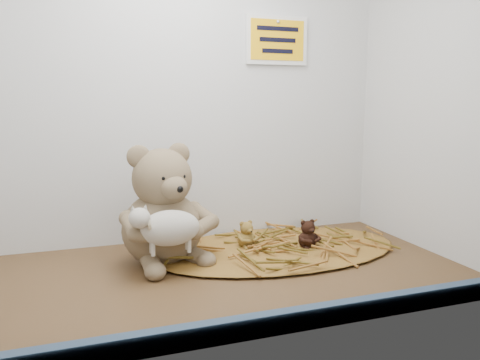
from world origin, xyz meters
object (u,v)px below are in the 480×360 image
object	(u,v)px
toy_lamb	(170,228)
mini_teddy_tan	(246,233)
main_teddy	(162,204)
mini_teddy_brown	(308,233)

from	to	relation	value
toy_lamb	mini_teddy_tan	xyz separation A→B (cm)	(21.76, 11.68, -6.19)
toy_lamb	main_teddy	bearing A→B (deg)	90.00
mini_teddy_tan	mini_teddy_brown	distance (cm)	15.73
toy_lamb	mini_teddy_brown	world-z (taller)	toy_lamb
toy_lamb	mini_teddy_tan	distance (cm)	25.46
main_teddy	mini_teddy_tan	world-z (taller)	main_teddy
main_teddy	mini_teddy_tan	size ratio (longest dim) A/B	4.12
toy_lamb	mini_teddy_tan	world-z (taller)	toy_lamb
toy_lamb	mini_teddy_brown	size ratio (longest dim) A/B	2.32
main_teddy	mini_teddy_tan	xyz separation A→B (cm)	(21.76, 1.54, -9.45)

